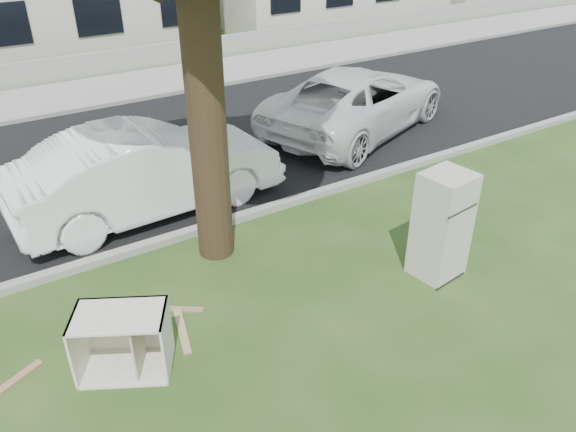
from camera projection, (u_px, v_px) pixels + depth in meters
ground at (301, 304)px, 7.70m from camera, size 120.00×120.00×0.00m
road at (147, 154)px, 12.08m from camera, size 120.00×7.00×0.01m
kerb_near at (221, 226)px, 9.49m from camera, size 120.00×0.18×0.12m
kerb_far at (100, 108)px, 14.68m from camera, size 120.00×0.18×0.12m
sidewalk at (85, 93)px, 15.73m from camera, size 120.00×2.80×0.01m
low_wall at (68, 68)px, 16.73m from camera, size 120.00×0.15×0.70m
fridge at (442, 225)px, 7.95m from camera, size 0.73×0.69×1.61m
cabinet at (123, 342)px, 6.46m from camera, size 1.22×1.06×0.81m
plank_b at (167, 309)px, 7.59m from camera, size 0.86×0.66×0.02m
plank_c at (182, 330)px, 7.21m from camera, size 0.32×0.90×0.02m
car_center at (148, 170)px, 9.62m from camera, size 4.72×1.83×1.53m
car_right at (357, 100)px, 12.97m from camera, size 5.78×4.10×1.46m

